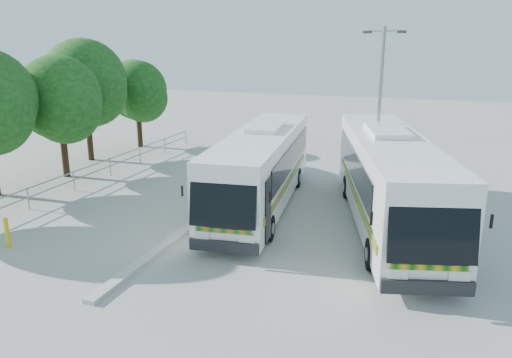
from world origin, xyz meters
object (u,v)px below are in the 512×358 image
at_px(lamppost, 379,107).
at_px(bollard, 7,233).
at_px(coach_adjacent, 389,179).
at_px(coach_main, 261,167).
at_px(tree_far_d, 86,81).
at_px(tree_far_c, 60,98).
at_px(tree_far_e, 138,90).

bearing_deg(lamppost, bollard, -121.70).
xyz_separation_m(coach_adjacent, bollard, (-12.55, -6.83, -1.40)).
xyz_separation_m(coach_main, lamppost, (4.59, 2.96, 2.46)).
height_order(tree_far_d, coach_adjacent, tree_far_d).
distance_m(tree_far_c, lamppost, 16.30).
distance_m(coach_adjacent, bollard, 14.36).
relative_size(tree_far_d, lamppost, 0.94).
relative_size(tree_far_d, coach_main, 0.60).
bearing_deg(bollard, coach_adjacent, 28.56).
xyz_separation_m(tree_far_d, bollard, (5.76, -12.39, -4.26)).
relative_size(tree_far_e, lamppost, 0.76).
bearing_deg(tree_far_d, lamppost, -6.58).
bearing_deg(lamppost, tree_far_c, -157.45).
xyz_separation_m(coach_main, bollard, (-7.05, -7.41, -1.27)).
bearing_deg(tree_far_c, tree_far_e, 93.54).
xyz_separation_m(tree_far_c, tree_far_d, (-1.19, 3.70, 0.56)).
xyz_separation_m(tree_far_c, coach_adjacent, (17.12, -1.85, -2.30)).
distance_m(tree_far_e, bollard, 17.94).
bearing_deg(bollard, lamppost, 41.71).
relative_size(tree_far_c, lamppost, 0.83).
height_order(tree_far_e, coach_main, tree_far_e).
relative_size(tree_far_e, bollard, 5.31).
height_order(tree_far_d, tree_far_e, tree_far_d).
distance_m(tree_far_c, coach_adjacent, 17.37).
bearing_deg(tree_far_d, coach_adjacent, -16.87).
xyz_separation_m(tree_far_c, lamppost, (16.21, 1.69, 0.04)).
relative_size(tree_far_c, coach_main, 0.53).
relative_size(tree_far_c, tree_far_d, 0.88).
xyz_separation_m(tree_far_c, coach_main, (11.62, -1.27, -2.43)).
bearing_deg(coach_main, tree_far_d, 152.13).
relative_size(lamppost, bollard, 6.97).
height_order(tree_far_c, tree_far_d, tree_far_d).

